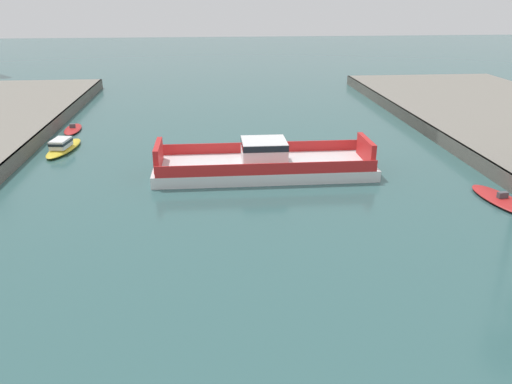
{
  "coord_description": "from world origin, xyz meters",
  "views": [
    {
      "loc": [
        -3.41,
        -7.63,
        16.91
      ],
      "look_at": [
        0.0,
        29.92,
        2.0
      ],
      "focal_mm": 35.89,
      "sensor_mm": 36.0,
      "label": 1
    }
  ],
  "objects_px": {
    "moored_boat_mid_left": "(502,200)",
    "moored_boat_far_right": "(73,129)",
    "moored_boat_mid_right": "(63,146)",
    "chain_ferry": "(264,163)"
  },
  "relations": [
    {
      "from": "moored_boat_mid_left",
      "to": "moored_boat_far_right",
      "type": "relative_size",
      "value": 1.3
    },
    {
      "from": "chain_ferry",
      "to": "moored_boat_mid_right",
      "type": "bearing_deg",
      "value": 156.31
    },
    {
      "from": "moored_boat_mid_right",
      "to": "moored_boat_far_right",
      "type": "distance_m",
      "value": 9.19
    },
    {
      "from": "moored_boat_mid_right",
      "to": "chain_ferry",
      "type": "bearing_deg",
      "value": -23.69
    },
    {
      "from": "moored_boat_mid_left",
      "to": "moored_boat_far_right",
      "type": "height_order",
      "value": "moored_boat_mid_left"
    },
    {
      "from": "moored_boat_mid_right",
      "to": "moored_boat_far_right",
      "type": "xyz_separation_m",
      "value": [
        -1.09,
        9.12,
        -0.34
      ]
    },
    {
      "from": "chain_ferry",
      "to": "moored_boat_mid_left",
      "type": "distance_m",
      "value": 21.58
    },
    {
      "from": "moored_boat_far_right",
      "to": "moored_boat_mid_right",
      "type": "bearing_deg",
      "value": -83.21
    },
    {
      "from": "chain_ferry",
      "to": "moored_boat_mid_left",
      "type": "relative_size",
      "value": 2.76
    },
    {
      "from": "moored_boat_mid_left",
      "to": "moored_boat_far_right",
      "type": "distance_m",
      "value": 50.68
    }
  ]
}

